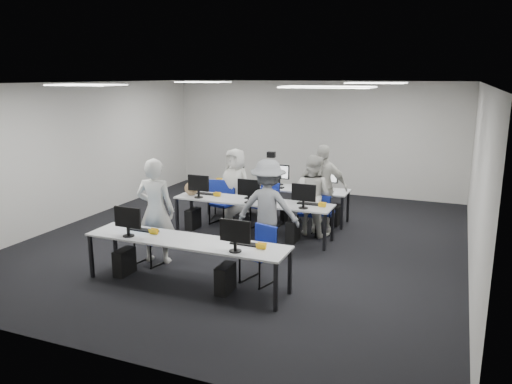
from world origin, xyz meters
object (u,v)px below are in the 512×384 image
at_px(chair_1, 259,265).
at_px(chair_2, 223,211).
at_px(chair_5, 221,206).
at_px(student_0, 156,211).
at_px(student_3, 321,188).
at_px(student_2, 235,185).
at_px(chair_6, 271,213).
at_px(desk_front, 186,243).
at_px(photographer, 268,208).
at_px(desk_mid, 252,203).
at_px(student_1, 312,195).
at_px(chair_0, 152,248).
at_px(chair_7, 323,220).
at_px(chair_4, 310,221).
at_px(chair_3, 265,214).

relative_size(chair_1, chair_2, 1.03).
bearing_deg(chair_5, student_0, -98.59).
xyz_separation_m(chair_1, student_3, (0.19, 2.93, 0.62)).
height_order(student_2, student_3, student_3).
bearing_deg(student_2, chair_6, 8.65).
bearing_deg(student_0, chair_1, 166.14).
relative_size(chair_1, student_3, 0.49).
bearing_deg(student_0, desk_front, 135.42).
bearing_deg(chair_5, photographer, -56.16).
xyz_separation_m(desk_front, student_0, (-0.98, 0.69, 0.22)).
xyz_separation_m(desk_mid, student_2, (-0.76, 0.86, 0.12)).
relative_size(desk_mid, student_0, 1.78).
bearing_deg(student_2, desk_mid, -37.48).
xyz_separation_m(desk_front, student_1, (1.06, 3.16, 0.13)).
bearing_deg(desk_mid, photographer, -52.78).
bearing_deg(chair_5, chair_6, -14.45).
height_order(chair_6, student_0, student_0).
bearing_deg(chair_0, desk_front, -20.01).
relative_size(chair_0, chair_7, 1.02).
relative_size(chair_2, chair_4, 1.03).
bearing_deg(chair_4, desk_front, -108.46).
bearing_deg(chair_1, student_2, 137.14).
bearing_deg(photographer, chair_1, 99.00).
bearing_deg(chair_4, chair_1, -91.79).
height_order(chair_2, chair_7, chair_2).
distance_m(chair_4, student_0, 3.25).
xyz_separation_m(chair_4, student_2, (-1.77, 0.28, 0.54)).
xyz_separation_m(chair_1, chair_4, (0.04, 2.65, -0.01)).
distance_m(desk_mid, student_0, 2.15).
xyz_separation_m(chair_4, student_1, (0.05, -0.03, 0.55)).
xyz_separation_m(chair_5, student_0, (0.15, -2.79, 0.61)).
distance_m(chair_3, student_3, 1.30).
xyz_separation_m(desk_mid, student_0, (-0.98, -1.91, 0.22)).
xyz_separation_m(desk_mid, chair_6, (0.09, 0.83, -0.41)).
relative_size(chair_1, chair_4, 1.06).
bearing_deg(student_0, chair_7, -139.01).
distance_m(chair_6, photographer, 1.89).
xyz_separation_m(chair_7, student_1, (-0.18, -0.21, 0.56)).
xyz_separation_m(desk_mid, chair_4, (1.01, 0.59, -0.42)).
bearing_deg(student_3, chair_7, -67.98).
bearing_deg(chair_4, photographer, -104.13).
bearing_deg(chair_0, student_3, 62.58).
distance_m(chair_3, student_2, 0.98).
height_order(chair_1, student_3, student_3).
height_order(student_1, student_2, student_1).
relative_size(desk_mid, chair_5, 3.46).
distance_m(chair_5, photographer, 2.58).
xyz_separation_m(chair_1, chair_3, (-0.93, 2.68, 0.02)).
bearing_deg(student_2, photographer, -39.57).
xyz_separation_m(desk_front, student_3, (1.16, 3.46, 0.22)).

